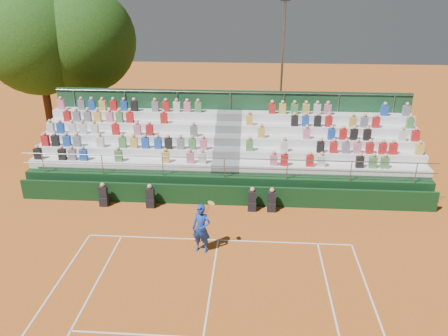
# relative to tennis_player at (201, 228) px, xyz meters

# --- Properties ---
(ground) EXTENTS (90.00, 90.00, 0.00)m
(ground) POSITION_rel_tennis_player_xyz_m (0.59, 0.82, -1.02)
(ground) COLOR #C15F20
(ground) RESTS_ON ground
(courtside_wall) EXTENTS (20.00, 0.15, 1.00)m
(courtside_wall) POSITION_rel_tennis_player_xyz_m (0.59, 4.02, -0.52)
(courtside_wall) COLOR black
(courtside_wall) RESTS_ON ground
(line_officials) EXTENTS (8.42, 0.40, 1.19)m
(line_officials) POSITION_rel_tennis_player_xyz_m (-0.80, 3.57, -0.54)
(line_officials) COLOR black
(line_officials) RESTS_ON ground
(grandstand) EXTENTS (20.00, 5.20, 4.40)m
(grandstand) POSITION_rel_tennis_player_xyz_m (0.57, 7.26, 0.07)
(grandstand) COLOR black
(grandstand) RESTS_ON ground
(tennis_player) EXTENTS (0.95, 0.64, 2.22)m
(tennis_player) POSITION_rel_tennis_player_xyz_m (0.00, 0.00, 0.00)
(tennis_player) COLOR #1639A9
(tennis_player) RESTS_ON ground
(tree_west) EXTENTS (6.95, 6.95, 10.06)m
(tree_west) POSITION_rel_tennis_player_xyz_m (-11.95, 13.12, 5.55)
(tree_west) COLOR #3A2315
(tree_west) RESTS_ON ground
(tree_east) EXTENTS (6.83, 6.83, 9.93)m
(tree_east) POSITION_rel_tennis_player_xyz_m (-9.31, 14.02, 5.49)
(tree_east) COLOR #3A2315
(tree_east) RESTS_ON ground
(floodlight_mast) EXTENTS (0.60, 0.25, 9.26)m
(floodlight_mast) POSITION_rel_tennis_player_xyz_m (3.72, 14.55, 4.30)
(floodlight_mast) COLOR gray
(floodlight_mast) RESTS_ON ground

